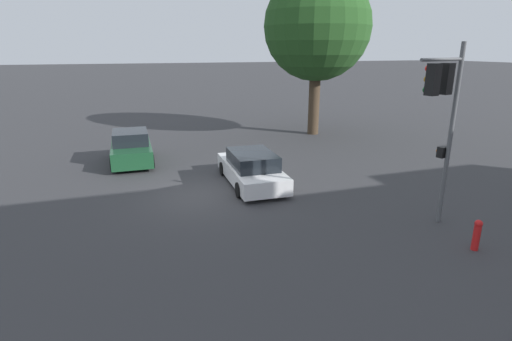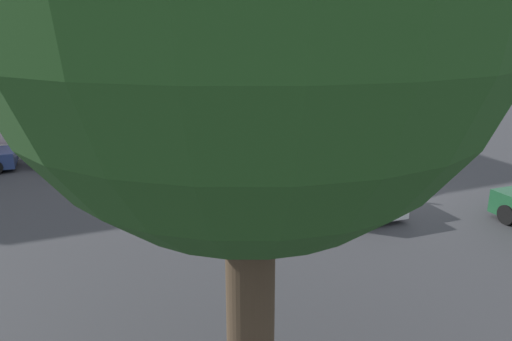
% 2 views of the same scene
% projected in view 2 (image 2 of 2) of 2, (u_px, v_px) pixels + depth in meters
% --- Properties ---
extents(ground_plane, '(300.00, 300.00, 0.00)m').
position_uv_depth(ground_plane, '(386.00, 190.00, 19.64)').
color(ground_plane, '#333335').
extents(traffic_signal, '(0.83, 1.93, 5.72)m').
position_uv_depth(traffic_signal, '(190.00, 82.00, 20.71)').
color(traffic_signal, '#515456').
rests_on(traffic_signal, ground_plane).
extents(crossing_car_1, '(4.85, 2.14, 1.41)m').
position_uv_depth(crossing_car_1, '(346.00, 186.00, 18.08)').
color(crossing_car_1, silver).
rests_on(crossing_car_1, ground_plane).
extents(parked_car_0, '(2.09, 4.55, 1.39)m').
position_uv_depth(parked_car_0, '(83.00, 147.00, 23.64)').
color(parked_car_0, '#4C5156').
rests_on(parked_car_0, ground_plane).
extents(fire_hydrant, '(0.22, 0.22, 0.92)m').
position_uv_depth(fire_hydrant, '(180.00, 153.00, 23.31)').
color(fire_hydrant, red).
rests_on(fire_hydrant, ground_plane).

